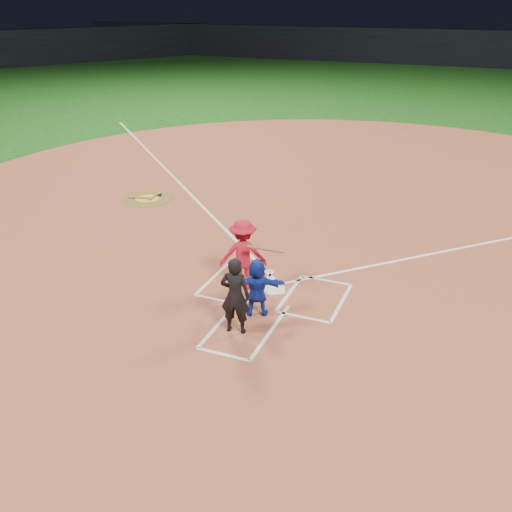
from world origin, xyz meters
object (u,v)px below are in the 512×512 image
at_px(umpire, 235,296).
at_px(batter_at_plate, 243,255).
at_px(catcher, 257,287).
at_px(on_deck_circle, 148,199).
at_px(home_plate, 274,290).

relative_size(umpire, batter_at_plate, 0.97).
bearing_deg(umpire, batter_at_plate, -80.62).
xyz_separation_m(catcher, umpire, (-0.15, -0.78, 0.17)).
bearing_deg(batter_at_plate, umpire, -71.46).
bearing_deg(umpire, catcher, -110.00).
height_order(umpire, batter_at_plate, batter_at_plate).
bearing_deg(on_deck_circle, catcher, -41.91).
bearing_deg(catcher, on_deck_circle, -63.56).
relative_size(on_deck_circle, umpire, 1.04).
height_order(on_deck_circle, batter_at_plate, batter_at_plate).
xyz_separation_m(on_deck_circle, catcher, (6.22, -5.59, 0.64)).
distance_m(umpire, batter_at_plate, 1.90).
relative_size(on_deck_circle, catcher, 1.32).
distance_m(home_plate, umpire, 2.11).
height_order(home_plate, catcher, catcher).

